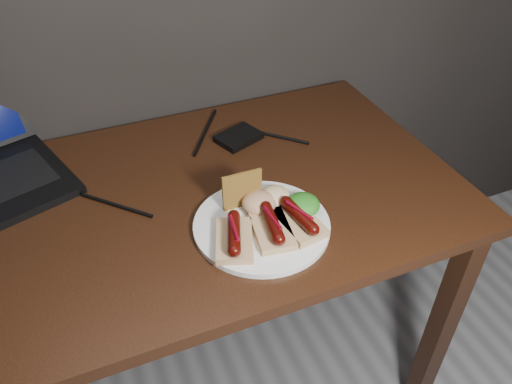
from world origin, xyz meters
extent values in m
cube|color=#351C0D|center=(0.00, 1.38, 0.73)|extent=(1.40, 0.70, 0.03)
cube|color=#351C0D|center=(0.65, 1.08, 0.36)|extent=(0.05, 0.05, 0.72)
cube|color=#351C0D|center=(0.65, 1.68, 0.36)|extent=(0.05, 0.05, 0.72)
cube|color=black|center=(0.28, 1.55, 0.76)|extent=(0.13, 0.11, 0.02)
cylinder|color=black|center=(-0.05, 1.40, 0.75)|extent=(0.13, 0.14, 0.01)
cylinder|color=black|center=(0.21, 1.61, 0.75)|extent=(0.12, 0.19, 0.01)
cylinder|color=black|center=(0.38, 1.51, 0.75)|extent=(0.10, 0.10, 0.01)
cylinder|color=white|center=(0.21, 1.23, 0.76)|extent=(0.33, 0.33, 0.01)
cube|color=#D5B87D|center=(0.13, 1.19, 0.77)|extent=(0.10, 0.13, 0.02)
cylinder|color=#480A04|center=(0.13, 1.19, 0.79)|extent=(0.06, 0.10, 0.02)
sphere|color=#480A04|center=(0.12, 1.15, 0.79)|extent=(0.03, 0.02, 0.02)
sphere|color=#480A04|center=(0.15, 1.24, 0.79)|extent=(0.03, 0.02, 0.02)
cylinder|color=#600411|center=(0.13, 1.19, 0.80)|extent=(0.02, 0.07, 0.01)
cube|color=#D5B87D|center=(0.21, 1.19, 0.77)|extent=(0.09, 0.12, 0.02)
cylinder|color=#480A04|center=(0.21, 1.19, 0.79)|extent=(0.04, 0.10, 0.02)
sphere|color=#480A04|center=(0.21, 1.14, 0.79)|extent=(0.03, 0.02, 0.02)
sphere|color=#480A04|center=(0.22, 1.24, 0.79)|extent=(0.03, 0.02, 0.02)
cylinder|color=#600411|center=(0.21, 1.19, 0.80)|extent=(0.01, 0.07, 0.01)
cube|color=#D5B87D|center=(0.27, 1.19, 0.77)|extent=(0.09, 0.12, 0.02)
cylinder|color=#480A04|center=(0.27, 1.19, 0.79)|extent=(0.04, 0.10, 0.02)
sphere|color=#480A04|center=(0.28, 1.14, 0.79)|extent=(0.03, 0.02, 0.02)
sphere|color=#480A04|center=(0.26, 1.24, 0.79)|extent=(0.03, 0.02, 0.02)
cylinder|color=#600411|center=(0.27, 1.19, 0.80)|extent=(0.03, 0.07, 0.01)
cube|color=olive|center=(0.19, 1.29, 0.80)|extent=(0.09, 0.01, 0.08)
ellipsoid|color=#135B12|center=(0.30, 1.22, 0.78)|extent=(0.07, 0.07, 0.04)
ellipsoid|color=maroon|center=(0.22, 1.26, 0.78)|extent=(0.07, 0.07, 0.04)
ellipsoid|color=beige|center=(0.26, 1.27, 0.78)|extent=(0.06, 0.06, 0.04)
camera|label=1|loc=(-0.09, 0.54, 1.44)|focal=35.00mm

